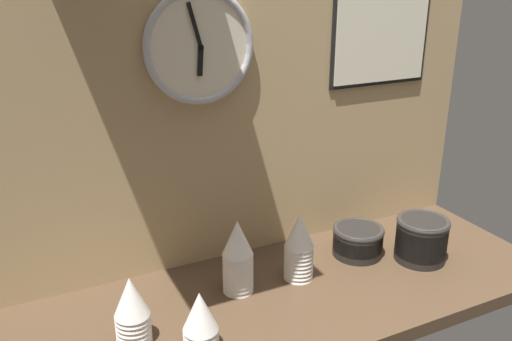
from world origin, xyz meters
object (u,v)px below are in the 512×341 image
Objects in this scene: menu_board at (383,14)px; bowl_stack_far_right at (421,238)px; cup_stack_left at (132,310)px; cup_stack_center_right at (299,246)px; cup_stack_center_left at (200,320)px; wall_clock at (200,47)px; cup_stack_center at (238,256)px; bowl_stack_right at (358,240)px.

bowl_stack_far_right is at bearing -91.63° from menu_board.
cup_stack_left is 0.87m from bowl_stack_far_right.
cup_stack_center_right reaches higher than cup_stack_center_left.
wall_clock is (0.29, 0.26, 0.55)m from cup_stack_left.
cup_stack_center_right is 0.94× the size of cup_stack_center.
menu_board reaches higher than bowl_stack_far_right.
wall_clock is (-0.02, 0.18, 0.53)m from cup_stack_center.
wall_clock reaches higher than cup_stack_center_right.
wall_clock is at bearing 97.01° from cup_stack_center.
cup_stack_center_left is 0.35× the size of menu_board.
menu_board is at bearing 17.98° from cup_stack_center.
menu_board reaches higher than cup_stack_center_left.
cup_stack_center_right is 0.65× the size of wall_clock.
cup_stack_center_right is 0.39m from cup_stack_center_left.
cup_stack_left is 0.40× the size of menu_board.
wall_clock is (-0.43, 0.16, 0.59)m from bowl_stack_right.
cup_stack_center_right reaches higher than bowl_stack_far_right.
cup_stack_center is (-0.18, 0.01, 0.01)m from cup_stack_center_right.
cup_stack_center_right is at bearing 169.43° from bowl_stack_far_right.
cup_stack_center_left is 0.62m from bowl_stack_right.
cup_stack_left is at bearing -171.38° from bowl_stack_right.
cup_stack_center_left reaches higher than bowl_stack_right.
bowl_stack_right is at bearing 8.87° from cup_stack_center_right.
cup_stack_left is 0.73m from bowl_stack_right.
menu_board is (0.16, 0.16, 0.65)m from bowl_stack_right.
cup_stack_center is at bearing 175.26° from cup_stack_center_right.
wall_clock is (-0.20, 0.19, 0.54)m from cup_stack_center_right.
bowl_stack_far_right is (0.74, 0.09, -0.00)m from cup_stack_center_left.
cup_stack_center reaches higher than cup_stack_left.
cup_stack_center is 1.35× the size of bowl_stack_far_right.
cup_stack_center_right is 0.18m from cup_stack_center.
bowl_stack_right is at bearing -19.75° from wall_clock.
cup_stack_left is 0.67m from wall_clock.
cup_stack_center_right is at bearing 8.50° from cup_stack_left.
menu_board is at bearing 25.97° from cup_stack_center_left.
cup_stack_center_right is at bearing 24.60° from cup_stack_center_left.
cup_stack_center_right is 1.27× the size of bowl_stack_far_right.
cup_stack_center is at bearing -82.99° from wall_clock.
cup_stack_center_right is 1.14× the size of cup_stack_left.
wall_clock reaches higher than cup_stack_left.
cup_stack_left reaches higher than bowl_stack_far_right.
cup_stack_center_left is at bearing -113.31° from wall_clock.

